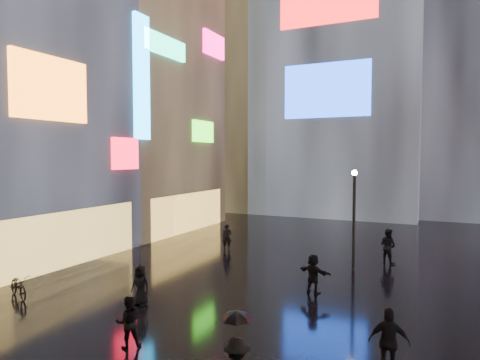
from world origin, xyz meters
The scene contains 16 objects.
ground centered at (0.00, 20.00, 0.00)m, with size 140.00×140.00×0.00m, color black.
building_left_mid centered at (-15.98, 14.01, 11.97)m, with size 10.28×12.70×24.00m.
building_left_far centered at (-15.98, 26.00, 10.98)m, with size 10.28×12.00×22.00m.
tower_main centered at (-3.00, 43.97, 21.01)m, with size 16.00×14.20×42.00m.
tower_flank_right centered at (9.00, 46.00, 17.00)m, with size 12.00×12.00×34.00m, color black.
tower_flank_left centered at (-14.00, 42.00, 13.00)m, with size 10.00×10.00×26.00m, color black.
lamp_far centered at (2.83, 19.64, 2.94)m, with size 0.30×0.30×5.20m.
pedestrian_1 centered at (-1.74, 7.66, 0.80)m, with size 0.78×0.61×1.60m, color black.
pedestrian_3 centered at (5.69, 9.37, 0.91)m, with size 1.07×0.45×1.83m, color black.
pedestrian_4 centered at (-3.84, 10.88, 0.79)m, with size 0.77×0.50×1.58m, color black.
pedestrian_5 centered at (1.95, 15.25, 0.84)m, with size 1.56×0.50×1.69m, color black.
pedestrian_6 centered at (-5.29, 21.21, 0.81)m, with size 0.59×0.39×1.63m, color black.
pedestrian_7 centered at (4.24, 22.09, 0.95)m, with size 0.93×0.72×1.90m, color black.
umbrella_1 centered at (2.73, 6.08, 2.08)m, with size 0.74×0.74×0.65m, color black.
umbrella_2 centered at (-3.84, 10.88, 2.02)m, with size 0.96×0.97×0.88m, color black.
bicycle centered at (-9.01, 9.40, 0.49)m, with size 0.65×1.86×0.98m, color black.
Camera 1 is at (6.88, -2.48, 5.89)m, focal length 32.00 mm.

